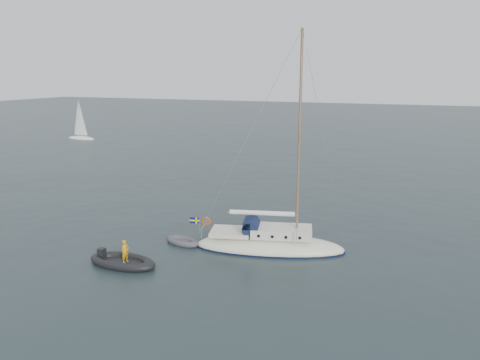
% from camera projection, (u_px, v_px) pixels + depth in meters
% --- Properties ---
extents(ground, '(300.00, 300.00, 0.00)m').
position_uv_depth(ground, '(259.00, 252.00, 28.90)').
color(ground, black).
rests_on(ground, ground).
extents(sailboat, '(9.74, 2.92, 13.88)m').
position_uv_depth(sailboat, '(270.00, 234.00, 29.04)').
color(sailboat, '#EBE6C9').
rests_on(sailboat, ground).
extents(dinghy, '(2.57, 1.16, 0.37)m').
position_uv_depth(dinghy, '(182.00, 241.00, 30.24)').
color(dinghy, '#515055').
rests_on(dinghy, ground).
extents(rib, '(4.22, 1.92, 1.56)m').
position_uv_depth(rib, '(122.00, 261.00, 26.85)').
color(rib, black).
rests_on(rib, ground).
extents(distant_yacht_a, '(5.49, 2.93, 7.28)m').
position_uv_depth(distant_yacht_a, '(80.00, 120.00, 77.81)').
color(distant_yacht_a, white).
rests_on(distant_yacht_a, ground).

